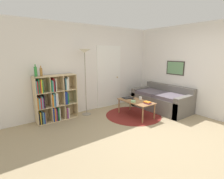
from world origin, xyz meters
The scene contains 15 objects.
ground_plane centered at (0.00, 0.00, 0.00)m, with size 14.00×14.00×0.00m, color tan.
wall_back centered at (0.02, 2.54, 1.29)m, with size 7.08×0.11×2.60m.
wall_right centered at (2.06, 1.25, 1.30)m, with size 0.08×5.51×2.60m.
rug centered at (0.49, 1.32, 0.00)m, with size 1.60×1.60×0.01m.
bookshelf centered at (-1.46, 2.32, 0.58)m, with size 1.07×0.34×1.22m.
floor_lamp centered at (-0.57, 2.21, 1.62)m, with size 0.33×0.33×1.88m.
couch centered at (1.62, 1.19, 0.29)m, with size 0.92×1.78×0.76m.
coffee_table centered at (0.51, 1.25, 0.40)m, with size 0.53×1.05×0.45m.
laptop centered at (0.53, 1.61, 0.46)m, with size 0.34×0.25×0.02m.
bowl centered at (0.35, 1.19, 0.48)m, with size 0.14×0.14×0.05m.
book_stack_on_table centered at (0.56, 0.88, 0.48)m, with size 0.14×0.17×0.05m.
cup centered at (0.71, 1.27, 0.49)m, with size 0.08×0.08×0.08m.
remote centered at (0.52, 1.39, 0.46)m, with size 0.10×0.16×0.02m.
bottle_left centered at (-1.85, 2.32, 1.34)m, with size 0.07×0.07×0.30m.
bottle_middle centered at (-1.73, 2.30, 1.32)m, with size 0.06×0.06×0.26m.
Camera 1 is at (-2.88, -2.17, 1.80)m, focal length 28.00 mm.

